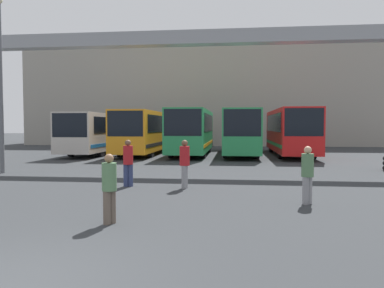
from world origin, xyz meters
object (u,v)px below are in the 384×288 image
object	(u,v)px
bus_slot_2	(192,129)
lamp_post	(0,78)
bus_slot_1	(146,130)
pedestrian_near_right	(185,163)
bus_slot_3	(241,130)
pedestrian_mid_right	(307,173)
pedestrian_near_center	(109,187)
pedestrian_mid_left	(128,162)
bus_slot_4	(290,129)
bus_slot_0	(102,131)

from	to	relation	value
bus_slot_2	lamp_post	xyz separation A→B (m)	(-7.52, -11.72, 2.48)
bus_slot_1	pedestrian_near_right	size ratio (longest dim) A/B	6.58
bus_slot_3	pedestrian_mid_right	size ratio (longest dim) A/B	7.06
bus_slot_2	pedestrian_near_center	size ratio (longest dim) A/B	6.53
lamp_post	pedestrian_mid_right	bearing A→B (deg)	-23.38
bus_slot_1	bus_slot_3	distance (m)	7.27
pedestrian_near_center	bus_slot_1	bearing A→B (deg)	41.50
pedestrian_mid_left	pedestrian_near_center	world-z (taller)	pedestrian_mid_left
bus_slot_3	lamp_post	bearing A→B (deg)	-132.16
pedestrian_near_center	lamp_post	distance (m)	11.90
bus_slot_4	pedestrian_mid_right	xyz separation A→B (m)	(-2.09, -17.60, -1.06)
bus_slot_0	bus_slot_4	xyz separation A→B (m)	(14.53, -0.50, 0.14)
bus_slot_0	bus_slot_3	xyz separation A→B (m)	(10.90, -0.29, 0.11)
pedestrian_mid_left	lamp_post	distance (m)	8.31
pedestrian_mid_right	bus_slot_3	bearing A→B (deg)	-127.87
bus_slot_2	pedestrian_mid_right	bearing A→B (deg)	-73.25
bus_slot_1	bus_slot_2	distance (m)	3.66
pedestrian_near_right	lamp_post	bearing A→B (deg)	75.14
bus_slot_2	pedestrian_near_center	bearing A→B (deg)	-88.90
bus_slot_0	pedestrian_mid_right	size ratio (longest dim) A/B	7.42
bus_slot_0	bus_slot_2	xyz separation A→B (m)	(7.27, -0.90, 0.13)
bus_slot_3	bus_slot_0	bearing A→B (deg)	178.47
bus_slot_0	lamp_post	distance (m)	12.88
bus_slot_0	pedestrian_mid_left	world-z (taller)	bus_slot_0
bus_slot_0	pedestrian_near_center	size ratio (longest dim) A/B	7.67
bus_slot_4	pedestrian_near_right	bearing A→B (deg)	-110.78
pedestrian_near_center	bus_slot_4	bearing A→B (deg)	11.56
bus_slot_1	pedestrian_mid_left	bearing A→B (deg)	-78.94
bus_slot_1	bus_slot_2	size ratio (longest dim) A/B	1.09
pedestrian_mid_left	pedestrian_near_center	xyz separation A→B (m)	(1.03, -5.07, -0.06)
bus_slot_1	pedestrian_mid_left	xyz separation A→B (m)	(2.98, -15.26, -0.97)
bus_slot_0	pedestrian_mid_left	bearing A→B (deg)	-67.14
bus_slot_2	pedestrian_mid_right	distance (m)	18.00
pedestrian_mid_left	bus_slot_4	bearing A→B (deg)	47.95
bus_slot_0	bus_slot_4	distance (m)	14.54
pedestrian_mid_right	bus_slot_0	bearing A→B (deg)	-98.32
bus_slot_4	lamp_post	world-z (taller)	lamp_post
bus_slot_3	bus_slot_4	xyz separation A→B (m)	(3.63, -0.21, 0.03)
bus_slot_4	bus_slot_1	bearing A→B (deg)	179.63
bus_slot_4	pedestrian_near_center	xyz separation A→B (m)	(-6.88, -20.26, -1.09)
bus_slot_2	pedestrian_mid_left	distance (m)	14.85
pedestrian_mid_left	bus_slot_0	bearing A→B (deg)	98.33
bus_slot_2	bus_slot_4	distance (m)	7.28
bus_slot_1	bus_slot_3	xyz separation A→B (m)	(7.27, 0.14, 0.03)
bus_slot_0	bus_slot_2	world-z (taller)	bus_slot_2
pedestrian_near_center	lamp_post	bearing A→B (deg)	74.46
bus_slot_3	bus_slot_2	bearing A→B (deg)	-170.52
pedestrian_mid_left	pedestrian_near_center	bearing A→B (deg)	-93.01
bus_slot_1	pedestrian_mid_left	distance (m)	15.58
bus_slot_4	pedestrian_near_right	distance (m)	16.49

